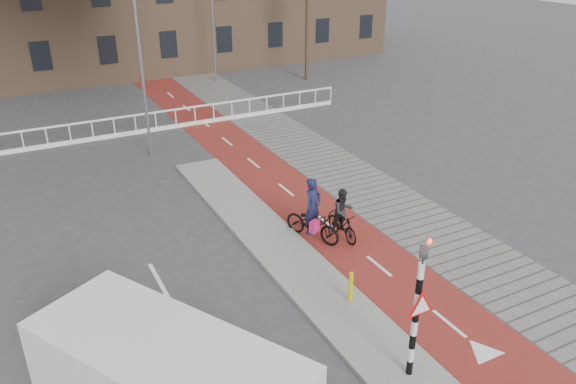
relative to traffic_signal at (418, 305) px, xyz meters
name	(u,v)px	position (x,y,z in m)	size (l,w,h in m)	color
ground	(377,319)	(0.60, 2.02, -1.99)	(120.00, 120.00, 0.00)	#38383A
bike_lane	(264,171)	(2.10, 12.02, -1.98)	(2.50, 60.00, 0.01)	maroon
sidewalk	(322,160)	(4.90, 12.02, -1.98)	(3.00, 60.00, 0.01)	slate
curb_island	(282,251)	(-0.10, 6.02, -1.93)	(1.80, 16.00, 0.12)	gray
traffic_signal	(418,305)	(0.00, 0.00, 0.00)	(0.80, 0.80, 3.68)	black
bollard	(351,287)	(0.32, 2.88, -1.44)	(0.12, 0.12, 0.86)	#CFC40B
cyclist_near	(313,219)	(1.15, 6.34, -1.27)	(1.49, 2.15, 2.10)	black
cyclist_far	(343,218)	(2.01, 5.93, -1.27)	(0.73, 1.58, 1.72)	black
railing	(71,138)	(-4.40, 19.02, -1.68)	(28.00, 0.10, 0.99)	silver
tree_right	(307,22)	(11.16, 24.60, 1.66)	(0.23, 0.23, 7.29)	#322416
streetlight_near	(141,64)	(-1.54, 15.80, 2.06)	(0.12, 0.12, 8.10)	slate
streetlight_right	(213,19)	(5.70, 26.86, 1.89)	(0.12, 0.12, 7.76)	slate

